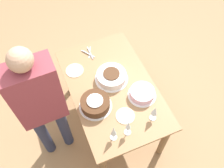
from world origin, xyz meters
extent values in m
plane|color=#A87F56|center=(0.00, 0.00, 0.00)|extent=(12.00, 12.00, 0.00)
cube|color=#9E754C|center=(0.00, 0.00, 0.71)|extent=(1.35, 0.84, 0.03)
cylinder|color=brown|center=(-0.60, -0.34, 0.35)|extent=(0.07, 0.07, 0.69)
cylinder|color=brown|center=(0.60, -0.34, 0.35)|extent=(0.07, 0.07, 0.69)
cylinder|color=brown|center=(-0.60, 0.34, 0.35)|extent=(0.07, 0.07, 0.69)
cylinder|color=brown|center=(0.60, 0.34, 0.35)|extent=(0.07, 0.07, 0.69)
cylinder|color=white|center=(-0.09, 0.03, 0.72)|extent=(0.34, 0.34, 0.01)
cylinder|color=white|center=(-0.09, 0.03, 0.77)|extent=(0.30, 0.30, 0.08)
cylinder|color=#4C2D19|center=(-0.09, 0.03, 0.82)|extent=(0.17, 0.17, 0.01)
cylinder|color=white|center=(0.15, -0.23, 0.72)|extent=(0.32, 0.32, 0.01)
cylinder|color=#4C2D19|center=(0.15, -0.23, 0.77)|extent=(0.28, 0.28, 0.10)
cylinder|color=white|center=(0.15, -0.23, 0.83)|extent=(0.15, 0.15, 0.01)
cylinder|color=white|center=(0.21, 0.23, 0.72)|extent=(0.28, 0.28, 0.01)
cylinder|color=#E5B2C6|center=(0.21, 0.23, 0.76)|extent=(0.24, 0.24, 0.08)
cylinder|color=silver|center=(0.47, 0.22, 0.72)|extent=(0.07, 0.07, 0.00)
cylinder|color=silver|center=(0.47, 0.22, 0.77)|extent=(0.01, 0.01, 0.08)
cone|color=silver|center=(0.47, 0.22, 0.86)|extent=(0.05, 0.05, 0.11)
cylinder|color=silver|center=(0.51, -0.20, 0.72)|extent=(0.06, 0.06, 0.00)
cylinder|color=silver|center=(0.51, -0.20, 0.77)|extent=(0.01, 0.01, 0.08)
cone|color=silver|center=(0.51, -0.20, 0.87)|extent=(0.05, 0.05, 0.12)
cylinder|color=silver|center=(0.51, -0.06, 0.72)|extent=(0.06, 0.06, 0.00)
cylinder|color=silver|center=(0.51, -0.06, 0.78)|extent=(0.01, 0.01, 0.10)
cone|color=silver|center=(0.51, -0.06, 0.87)|extent=(0.05, 0.05, 0.10)
cylinder|color=beige|center=(-0.34, -0.29, 0.72)|extent=(0.19, 0.19, 0.01)
cylinder|color=beige|center=(0.35, -0.01, 0.72)|extent=(0.18, 0.18, 0.01)
cube|color=silver|center=(-0.53, -0.05, 0.72)|extent=(0.16, 0.08, 0.00)
cube|color=silver|center=(-0.53, -0.06, 0.72)|extent=(0.17, 0.02, 0.00)
cube|color=silver|center=(-0.51, -0.08, 0.73)|extent=(0.15, 0.11, 0.00)
cube|color=silver|center=(-0.50, -0.05, 0.73)|extent=(0.17, 0.01, 0.00)
cube|color=silver|center=(-0.50, -0.08, 0.73)|extent=(0.15, 0.10, 0.00)
cylinder|color=#2D334C|center=(0.08, -0.80, 0.40)|extent=(0.11, 0.11, 0.80)
cylinder|color=#2D334C|center=(0.07, -0.59, 0.40)|extent=(0.11, 0.11, 0.80)
cube|color=brown|center=(0.08, -0.69, 1.13)|extent=(0.23, 0.41, 0.67)
sphere|color=tan|center=(0.08, -0.69, 1.56)|extent=(0.18, 0.18, 0.18)
camera|label=1|loc=(1.29, -0.54, 2.84)|focal=40.00mm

